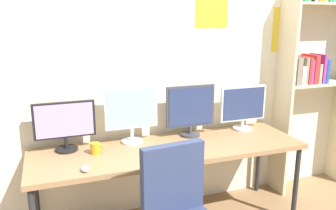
% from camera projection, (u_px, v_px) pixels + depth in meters
% --- Properties ---
extents(wall_back, '(4.68, 0.11, 2.60)m').
position_uv_depth(wall_back, '(155.00, 73.00, 3.12)').
color(wall_back, beige).
rests_on(wall_back, ground_plane).
extents(desk, '(2.28, 0.68, 0.74)m').
position_uv_depth(desk, '(170.00, 152.00, 2.89)').
color(desk, '#936D47').
rests_on(desk, ground_plane).
extents(bookshelf, '(0.83, 0.28, 2.22)m').
position_uv_depth(bookshelf, '(317.00, 50.00, 3.44)').
color(bookshelf, beige).
rests_on(bookshelf, ground_plane).
extents(monitor_far_left, '(0.48, 0.18, 0.41)m').
position_uv_depth(monitor_far_left, '(65.00, 124.00, 2.75)').
color(monitor_far_left, black).
rests_on(monitor_far_left, desk).
extents(monitor_center_left, '(0.45, 0.18, 0.50)m').
position_uv_depth(monitor_center_left, '(131.00, 111.00, 2.91)').
color(monitor_center_left, silver).
rests_on(monitor_center_left, desk).
extents(monitor_center_right, '(0.46, 0.18, 0.47)m').
position_uv_depth(monitor_center_right, '(190.00, 109.00, 3.10)').
color(monitor_center_right, '#38383D').
rests_on(monitor_center_right, desk).
extents(monitor_far_right, '(0.47, 0.18, 0.42)m').
position_uv_depth(monitor_far_right, '(243.00, 106.00, 3.28)').
color(monitor_far_right, silver).
rests_on(monitor_far_right, desk).
extents(keyboard_main, '(0.33, 0.13, 0.02)m').
position_uv_depth(keyboard_main, '(180.00, 156.00, 2.67)').
color(keyboard_main, '#38383D').
rests_on(keyboard_main, desk).
extents(computer_mouse, '(0.06, 0.10, 0.03)m').
position_uv_depth(computer_mouse, '(85.00, 169.00, 2.43)').
color(computer_mouse, silver).
rests_on(computer_mouse, desk).
extents(coffee_mug, '(0.11, 0.08, 0.09)m').
position_uv_depth(coffee_mug, '(96.00, 148.00, 2.73)').
color(coffee_mug, orange).
rests_on(coffee_mug, desk).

